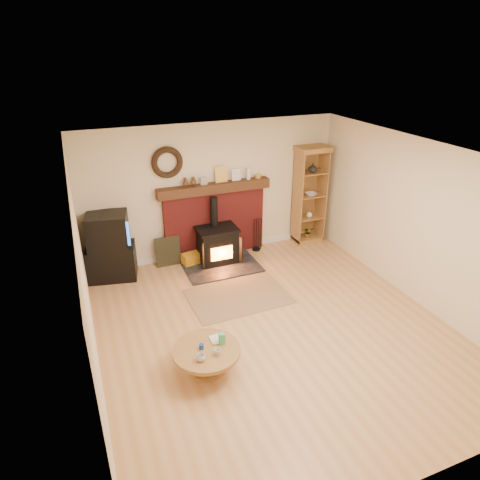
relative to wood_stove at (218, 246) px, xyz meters
name	(u,v)px	position (x,y,z in m)	size (l,w,h in m)	color
ground	(273,328)	(0.08, -2.27, -0.35)	(5.50, 5.50, 0.00)	tan
room_shell	(273,220)	(0.07, -2.18, 1.37)	(5.02, 5.52, 2.61)	beige
chimney_breast	(215,217)	(0.08, 0.40, 0.45)	(2.20, 0.22, 1.78)	maroon
wood_stove	(218,246)	(0.00, 0.00, 0.00)	(1.40, 1.00, 1.28)	black
area_rug	(238,296)	(-0.09, -1.27, -0.34)	(1.64, 1.13, 0.01)	brown
tv_unit	(110,248)	(-1.95, 0.20, 0.24)	(0.93, 0.73, 1.22)	black
curio_cabinet	(309,195)	(2.10, 0.28, 0.67)	(0.65, 0.47, 2.03)	brown
firelog_box	(192,259)	(-0.48, 0.13, -0.23)	(0.37, 0.23, 0.23)	#DCEE20
leaning_painting	(168,251)	(-0.91, 0.28, -0.07)	(0.47, 0.03, 0.56)	black
fire_tools	(257,243)	(0.92, 0.23, -0.19)	(0.19, 0.16, 0.70)	black
coffee_table	(207,353)	(-1.13, -2.81, -0.04)	(0.87, 0.87, 0.53)	brown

